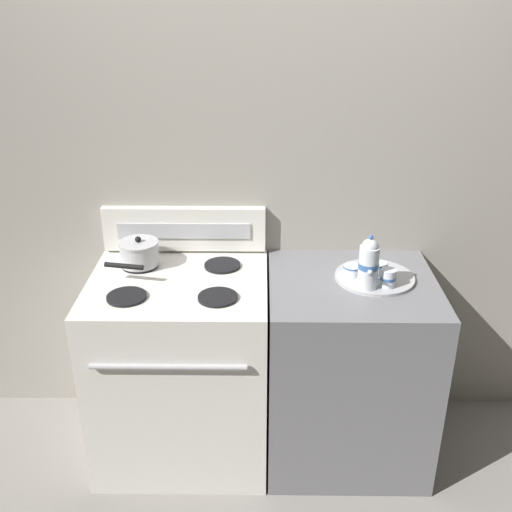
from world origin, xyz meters
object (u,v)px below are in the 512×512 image
saucepan (140,253)px  serving_tray (376,277)px  stove (184,367)px  teacup_right (353,271)px  creamer_jug (389,278)px  teacup_left (380,268)px  teapot (370,263)px

saucepan → serving_tray: size_ratio=0.83×
stove → teacup_right: (0.76, 0.03, 0.49)m
saucepan → creamer_jug: bearing=-10.6°
stove → teacup_right: bearing=2.2°
creamer_jug → teacup_left: bearing=98.8°
stove → teacup_right: 0.91m
saucepan → teapot: 1.03m
stove → serving_tray: size_ratio=2.64×
saucepan → teacup_right: bearing=-7.0°
teacup_right → teapot: bearing=-62.4°
saucepan → teacup_right: 0.96m
teapot → creamer_jug: 0.12m
saucepan → creamer_jug: saucepan is taller
teacup_left → creamer_jug: creamer_jug is taller
teacup_left → teacup_right: (-0.12, -0.03, 0.00)m
serving_tray → teacup_right: (-0.10, -0.01, 0.03)m
stove → creamer_jug: bearing=-3.7°
serving_tray → teapot: bearing=-116.0°
stove → creamer_jug: creamer_jug is taller
teapot → teacup_right: teapot is taller
saucepan → stove: bearing=-37.7°
teapot → teacup_left: (0.07, 0.13, -0.09)m
teacup_left → creamer_jug: size_ratio=1.52×
stove → serving_tray: 0.98m
saucepan → teacup_right: (0.95, -0.12, -0.03)m
serving_tray → teacup_right: size_ratio=2.95×
stove → teacup_left: bearing=3.8°
teacup_right → creamer_jug: bearing=-31.9°
teapot → teacup_right: (-0.05, 0.10, -0.09)m
stove → serving_tray: bearing=2.5°
creamer_jug → stove: bearing=176.3°
saucepan → serving_tray: (1.05, -0.11, -0.06)m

